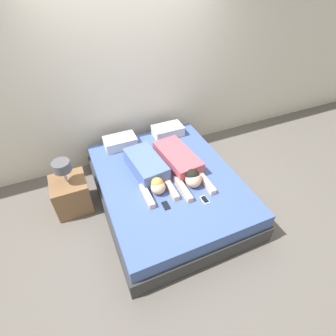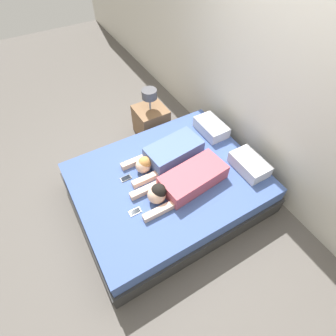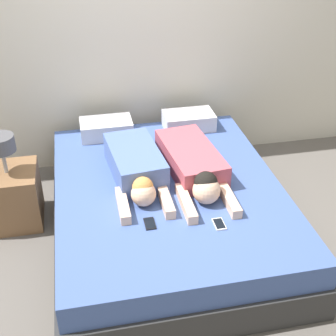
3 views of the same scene
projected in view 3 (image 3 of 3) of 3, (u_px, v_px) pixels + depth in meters
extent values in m
plane|color=#5B5651|center=(168.00, 231.00, 3.79)|extent=(12.00, 12.00, 0.00)
cube|color=beige|center=(139.00, 28.00, 4.13)|extent=(12.00, 0.06, 2.60)
cube|color=#2D2D2D|center=(168.00, 219.00, 3.72)|extent=(1.75, 2.19, 0.25)
cube|color=#3F5999|center=(168.00, 195.00, 3.60)|extent=(1.69, 2.13, 0.20)
cube|color=silver|center=(106.00, 128.00, 4.18)|extent=(0.46, 0.29, 0.15)
cube|color=silver|center=(189.00, 120.00, 4.31)|extent=(0.46, 0.29, 0.15)
cube|color=#4C66A5|center=(135.00, 162.00, 3.63)|extent=(0.43, 0.70, 0.22)
sphere|color=beige|center=(144.00, 194.00, 3.29)|extent=(0.18, 0.18, 0.18)
sphere|color=#D18C47|center=(143.00, 187.00, 3.29)|extent=(0.15, 0.15, 0.15)
cube|color=beige|center=(123.00, 205.00, 3.27)|extent=(0.07, 0.37, 0.07)
cube|color=beige|center=(166.00, 200.00, 3.32)|extent=(0.07, 0.37, 0.07)
cube|color=#B24C59|center=(190.00, 158.00, 3.70)|extent=(0.44, 0.79, 0.19)
sphere|color=beige|center=(206.00, 190.00, 3.31)|extent=(0.20, 0.20, 0.20)
sphere|color=black|center=(206.00, 183.00, 3.31)|extent=(0.17, 0.17, 0.17)
cube|color=beige|center=(186.00, 203.00, 3.29)|extent=(0.07, 0.41, 0.07)
cube|color=beige|center=(228.00, 198.00, 3.34)|extent=(0.07, 0.41, 0.07)
cube|color=black|center=(150.00, 224.00, 3.14)|extent=(0.07, 0.13, 0.01)
cube|color=black|center=(150.00, 223.00, 3.14)|extent=(0.06, 0.11, 0.00)
cube|color=silver|center=(219.00, 224.00, 3.14)|extent=(0.07, 0.13, 0.01)
cube|color=black|center=(219.00, 223.00, 3.13)|extent=(0.06, 0.11, 0.00)
cube|color=brown|center=(12.00, 197.00, 3.79)|extent=(0.45, 0.45, 0.47)
cylinder|color=#999999|center=(4.00, 162.00, 3.61)|extent=(0.03, 0.03, 0.19)
cylinder|color=#4C4C51|center=(0.00, 144.00, 3.53)|extent=(0.22, 0.22, 0.13)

